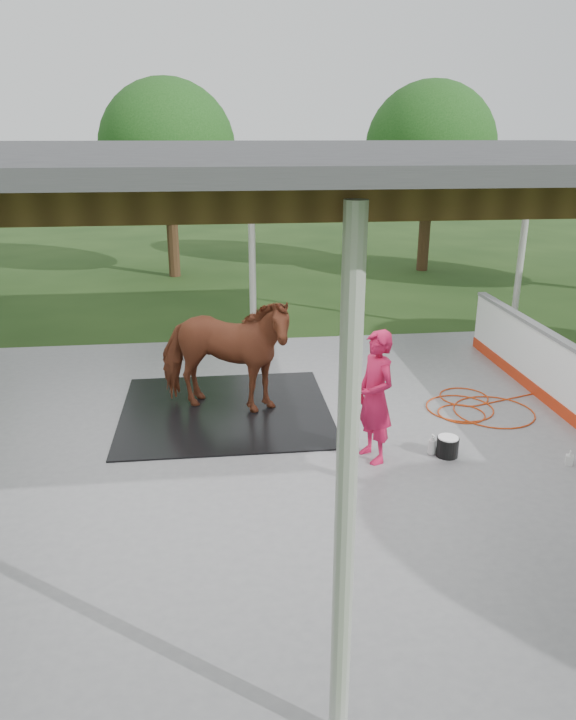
{
  "coord_description": "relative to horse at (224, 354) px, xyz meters",
  "views": [
    {
      "loc": [
        -0.77,
        -8.16,
        4.23
      ],
      "look_at": [
        0.25,
        0.64,
        1.1
      ],
      "focal_mm": 32.0,
      "sensor_mm": 36.0,
      "label": 1
    }
  ],
  "objects": [
    {
      "name": "concrete_slab",
      "position": [
        0.68,
        -1.27,
        -0.99
      ],
      "size": [
        12.0,
        10.0,
        0.05
      ],
      "primitive_type": "cube",
      "color": "slate",
      "rests_on": "ground"
    },
    {
      "name": "pavilion_structure",
      "position": [
        0.68,
        -1.27,
        2.95
      ],
      "size": [
        12.6,
        10.6,
        4.05
      ],
      "color": "beige",
      "rests_on": "ground"
    },
    {
      "name": "soap_bottle_a",
      "position": [
        2.79,
        -1.79,
        -0.82
      ],
      "size": [
        0.13,
        0.13,
        0.3
      ],
      "primitive_type": "imported",
      "rotation": [
        0.0,
        0.0,
        0.17
      ],
      "color": "silver",
      "rests_on": "concrete_slab"
    },
    {
      "name": "handler",
      "position": [
        1.96,
        -1.81,
        -0.06
      ],
      "size": [
        0.62,
        0.76,
        1.81
      ],
      "primitive_type": "imported",
      "rotation": [
        0.0,
        0.0,
        -1.25
      ],
      "color": "#C01441",
      "rests_on": "concrete_slab"
    },
    {
      "name": "hose_coil",
      "position": [
        3.98,
        -0.38,
        -0.96
      ],
      "size": [
        2.32,
        1.68,
        0.02
      ],
      "color": "#B3360C",
      "rests_on": "concrete_slab"
    },
    {
      "name": "ground",
      "position": [
        0.68,
        -1.27,
        -1.02
      ],
      "size": [
        100.0,
        100.0,
        0.0
      ],
      "primitive_type": "plane",
      "color": "#1E3814"
    },
    {
      "name": "horse",
      "position": [
        0.0,
        0.0,
        0.0
      ],
      "size": [
        2.44,
        1.69,
        1.89
      ],
      "primitive_type": "imported",
      "rotation": [
        0.0,
        0.0,
        1.24
      ],
      "color": "brown",
      "rests_on": "rubber_mat"
    },
    {
      "name": "rubber_mat",
      "position": [
        0.0,
        0.0,
        -0.96
      ],
      "size": [
        3.28,
        3.08,
        0.02
      ],
      "primitive_type": "cube",
      "color": "black",
      "rests_on": "concrete_slab"
    },
    {
      "name": "tree_belt",
      "position": [
        0.98,
        -0.37,
        2.77
      ],
      "size": [
        28.0,
        28.0,
        5.8
      ],
      "color": "#382314",
      "rests_on": "ground"
    },
    {
      "name": "soap_bottle_b",
      "position": [
        4.52,
        -2.3,
        -0.86
      ],
      "size": [
        0.13,
        0.13,
        0.21
      ],
      "primitive_type": "imported",
      "rotation": [
        0.0,
        0.0,
        -0.5
      ],
      "color": "#338CD8",
      "rests_on": "concrete_slab"
    },
    {
      "name": "wash_bucket",
      "position": [
        2.99,
        -1.86,
        -0.82
      ],
      "size": [
        0.3,
        0.3,
        0.28
      ],
      "color": "black",
      "rests_on": "concrete_slab"
    }
  ]
}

